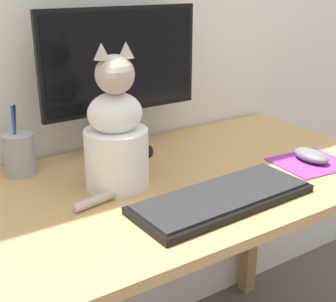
# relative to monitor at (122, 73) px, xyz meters

# --- Properties ---
(desk) EXTENTS (1.36, 0.65, 0.76)m
(desk) POSITION_rel_monitor_xyz_m (-0.06, -0.23, -0.35)
(desk) COLOR tan
(desk) RESTS_ON ground_plane
(monitor) EXTENTS (0.47, 0.17, 0.41)m
(monitor) POSITION_rel_monitor_xyz_m (0.00, 0.00, 0.00)
(monitor) COLOR black
(monitor) RESTS_ON desk
(keyboard) EXTENTS (0.44, 0.18, 0.02)m
(keyboard) POSITION_rel_monitor_xyz_m (0.04, -0.40, -0.23)
(keyboard) COLOR black
(keyboard) RESTS_ON desk
(mousepad_right) EXTENTS (0.20, 0.18, 0.00)m
(mousepad_right) POSITION_rel_monitor_xyz_m (0.39, -0.35, -0.24)
(mousepad_right) COLOR purple
(mousepad_right) RESTS_ON desk
(computer_mouse_right) EXTENTS (0.07, 0.11, 0.03)m
(computer_mouse_right) POSITION_rel_monitor_xyz_m (0.40, -0.35, -0.22)
(computer_mouse_right) COLOR slate
(computer_mouse_right) RESTS_ON mousepad_right
(cat) EXTENTS (0.24, 0.18, 0.35)m
(cat) POSITION_rel_monitor_xyz_m (-0.12, -0.19, -0.11)
(cat) COLOR white
(cat) RESTS_ON desk
(pen_cup) EXTENTS (0.08, 0.08, 0.18)m
(pen_cup) POSITION_rel_monitor_xyz_m (-0.30, 0.02, -0.18)
(pen_cup) COLOR #99999E
(pen_cup) RESTS_ON desk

